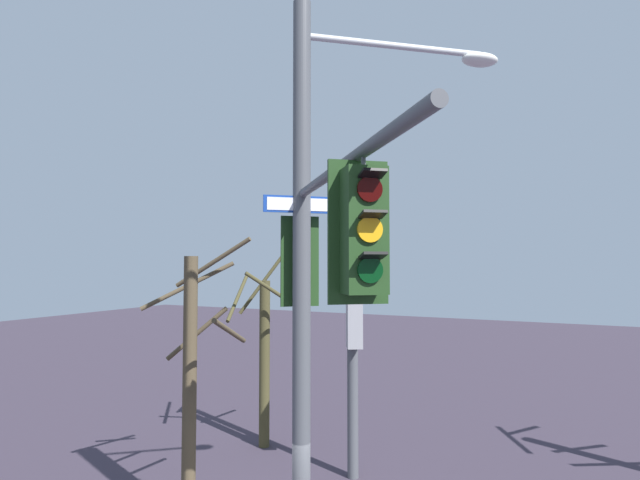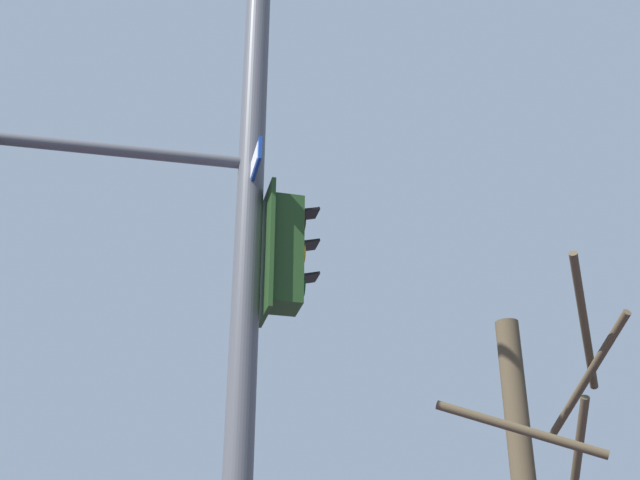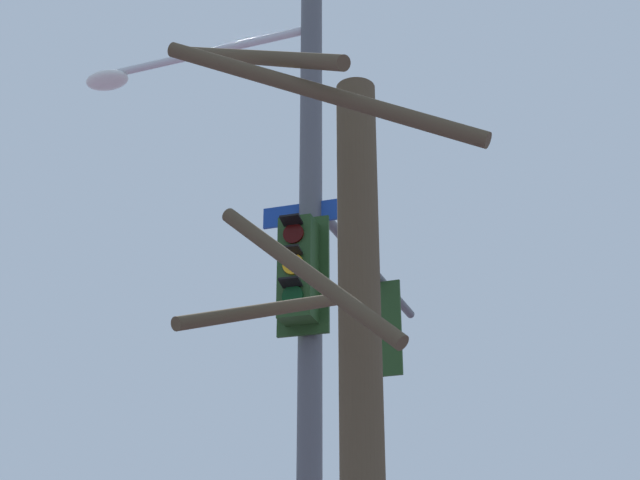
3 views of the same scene
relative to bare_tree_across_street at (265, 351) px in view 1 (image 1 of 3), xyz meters
The scene contains 4 objects.
main_signal_pole_assembly 7.79m from the bare_tree_across_street, 127.99° to the left, with size 3.24×5.43×8.75m.
secondary_pole_assembly 3.24m from the bare_tree_across_street, 163.98° to the left, with size 0.55×0.70×7.16m.
bare_tree_across_street is the anchor object (origin of this frame).
bare_tree_corner 4.08m from the bare_tree_across_street, 102.04° to the left, with size 2.45×1.98×5.53m.
Camera 1 is at (-3.79, 6.52, 4.97)m, focal length 28.05 mm.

